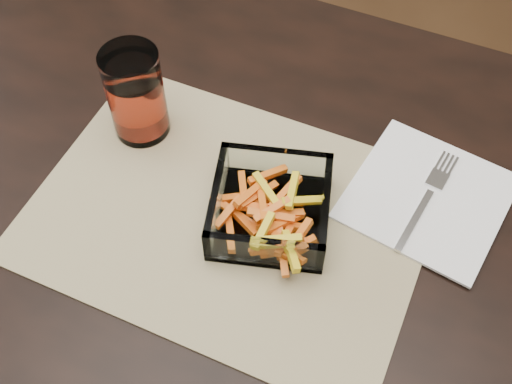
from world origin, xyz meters
TOP-DOWN VIEW (x-y plane):
  - dining_table at (0.00, 0.00)m, footprint 1.60×0.90m
  - placemat at (0.05, 0.04)m, footprint 0.45×0.33m
  - glass_bowl at (0.10, 0.06)m, footprint 0.16×0.16m
  - tumbler at (-0.11, 0.12)m, footprint 0.07×0.07m
  - napkin at (0.26, 0.16)m, footprint 0.20×0.20m
  - fork at (0.26, 0.16)m, footprint 0.04×0.16m

SIDE VIEW (x-z plane):
  - dining_table at x=0.00m, z-range 0.29..1.04m
  - placemat at x=0.05m, z-range 0.75..0.75m
  - napkin at x=0.26m, z-range 0.75..0.76m
  - fork at x=0.26m, z-range 0.76..0.76m
  - glass_bowl at x=0.10m, z-range 0.75..0.80m
  - tumbler at x=-0.11m, z-range 0.75..0.87m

